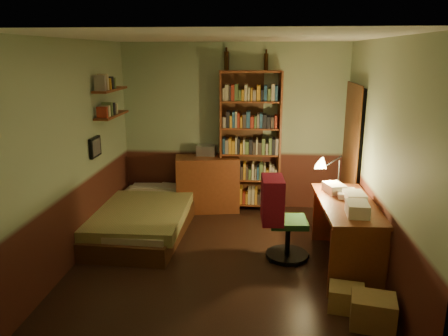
# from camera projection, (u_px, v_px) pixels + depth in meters

# --- Properties ---
(floor) EXTENTS (3.50, 4.00, 0.02)m
(floor) POSITION_uv_depth(u_px,v_px,m) (222.00, 262.00, 5.29)
(floor) COLOR black
(floor) RESTS_ON ground
(ceiling) EXTENTS (3.50, 4.00, 0.02)m
(ceiling) POSITION_uv_depth(u_px,v_px,m) (222.00, 36.00, 4.61)
(ceiling) COLOR silver
(ceiling) RESTS_ON wall_back
(wall_back) EXTENTS (3.50, 0.02, 2.60)m
(wall_back) POSITION_uv_depth(u_px,v_px,m) (234.00, 127.00, 6.89)
(wall_back) COLOR gray
(wall_back) RESTS_ON ground
(wall_left) EXTENTS (0.02, 4.00, 2.60)m
(wall_left) POSITION_uv_depth(u_px,v_px,m) (72.00, 154.00, 5.10)
(wall_left) COLOR gray
(wall_left) RESTS_ON ground
(wall_right) EXTENTS (0.02, 4.00, 2.60)m
(wall_right) POSITION_uv_depth(u_px,v_px,m) (381.00, 160.00, 4.81)
(wall_right) COLOR gray
(wall_right) RESTS_ON ground
(wall_front) EXTENTS (3.50, 0.02, 2.60)m
(wall_front) POSITION_uv_depth(u_px,v_px,m) (196.00, 224.00, 3.02)
(wall_front) COLOR gray
(wall_front) RESTS_ON ground
(doorway) EXTENTS (0.06, 0.90, 2.00)m
(doorway) POSITION_uv_depth(u_px,v_px,m) (352.00, 158.00, 6.14)
(doorway) COLOR black
(doorway) RESTS_ON ground
(door_trim) EXTENTS (0.02, 0.98, 2.08)m
(door_trim) POSITION_uv_depth(u_px,v_px,m) (350.00, 158.00, 6.14)
(door_trim) COLOR #422412
(door_trim) RESTS_ON ground
(bed) EXTENTS (1.26, 2.23, 0.65)m
(bed) POSITION_uv_depth(u_px,v_px,m) (144.00, 208.00, 6.14)
(bed) COLOR olive
(bed) RESTS_ON ground
(dresser) EXTENTS (1.05, 0.66, 0.87)m
(dresser) POSITION_uv_depth(u_px,v_px,m) (207.00, 183.00, 6.91)
(dresser) COLOR brown
(dresser) RESTS_ON ground
(mini_stereo) EXTENTS (0.31, 0.24, 0.16)m
(mini_stereo) POSITION_uv_depth(u_px,v_px,m) (207.00, 150.00, 6.90)
(mini_stereo) COLOR #B2B2B7
(mini_stereo) RESTS_ON dresser
(bookshelf) EXTENTS (0.96, 0.40, 2.18)m
(bookshelf) POSITION_uv_depth(u_px,v_px,m) (249.00, 142.00, 6.76)
(bookshelf) COLOR brown
(bookshelf) RESTS_ON ground
(bottle_left) EXTENTS (0.09, 0.09, 0.27)m
(bottle_left) POSITION_uv_depth(u_px,v_px,m) (226.00, 61.00, 6.58)
(bottle_left) COLOR black
(bottle_left) RESTS_ON bookshelf
(bottle_right) EXTENTS (0.07, 0.07, 0.25)m
(bottle_right) POSITION_uv_depth(u_px,v_px,m) (266.00, 62.00, 6.54)
(bottle_right) COLOR black
(bottle_right) RESTS_ON bookshelf
(desk) EXTENTS (0.67, 1.49, 0.79)m
(desk) POSITION_uv_depth(u_px,v_px,m) (345.00, 234.00, 5.09)
(desk) COLOR brown
(desk) RESTS_ON ground
(paper_stack) EXTENTS (0.28, 0.33, 0.11)m
(paper_stack) POSITION_uv_depth(u_px,v_px,m) (334.00, 188.00, 5.33)
(paper_stack) COLOR silver
(paper_stack) RESTS_ON desk
(desk_lamp) EXTENTS (0.24, 0.24, 0.68)m
(desk_lamp) POSITION_uv_depth(u_px,v_px,m) (340.00, 161.00, 5.46)
(desk_lamp) COLOR black
(desk_lamp) RESTS_ON desk
(office_chair) EXTENTS (0.53, 0.47, 1.01)m
(office_chair) POSITION_uv_depth(u_px,v_px,m) (288.00, 219.00, 5.25)
(office_chair) COLOR #245125
(office_chair) RESTS_ON ground
(red_jacket) EXTENTS (0.38, 0.52, 0.54)m
(red_jacket) POSITION_uv_depth(u_px,v_px,m) (269.00, 160.00, 4.86)
(red_jacket) COLOR maroon
(red_jacket) RESTS_ON office_chair
(wall_shelf_lower) EXTENTS (0.20, 0.90, 0.03)m
(wall_shelf_lower) POSITION_uv_depth(u_px,v_px,m) (112.00, 115.00, 6.07)
(wall_shelf_lower) COLOR brown
(wall_shelf_lower) RESTS_ON wall_left
(wall_shelf_upper) EXTENTS (0.20, 0.90, 0.03)m
(wall_shelf_upper) POSITION_uv_depth(u_px,v_px,m) (110.00, 90.00, 5.98)
(wall_shelf_upper) COLOR brown
(wall_shelf_upper) RESTS_ON wall_left
(framed_picture) EXTENTS (0.04, 0.32, 0.26)m
(framed_picture) POSITION_uv_depth(u_px,v_px,m) (95.00, 147.00, 5.69)
(framed_picture) COLOR black
(framed_picture) RESTS_ON wall_left
(cardboard_box_a) EXTENTS (0.45, 0.39, 0.30)m
(cardboard_box_a) POSITION_uv_depth(u_px,v_px,m) (373.00, 312.00, 4.00)
(cardboard_box_a) COLOR #9D844B
(cardboard_box_a) RESTS_ON ground
(cardboard_box_b) EXTENTS (0.38, 0.33, 0.24)m
(cardboard_box_b) POSITION_uv_depth(u_px,v_px,m) (346.00, 298.00, 4.27)
(cardboard_box_b) COLOR #9D844B
(cardboard_box_b) RESTS_ON ground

